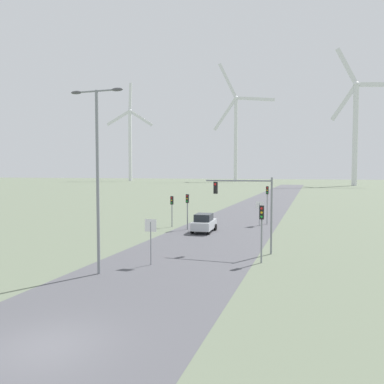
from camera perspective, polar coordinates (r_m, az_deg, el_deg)
The scene contains 14 objects.
ground_plane at distance 14.71m, azimuth -21.26°, elevation -21.09°, with size 600.00×600.00×0.00m, color #5B6651.
road_surface at distance 59.29m, azimuth 9.43°, elevation -2.73°, with size 10.00×240.00×0.01m.
streetlamp at distance 22.31m, azimuth -14.22°, elevation 4.73°, with size 3.37×0.32×10.69m.
stop_sign_near at distance 24.21m, azimuth -6.31°, elevation -6.21°, with size 0.81×0.07×2.96m.
stop_sign_far at distance 41.78m, azimuth 10.24°, elevation -2.55°, with size 0.81×0.07×2.72m.
traffic_light_post_near_left at distance 40.46m, azimuth -3.08°, elevation -1.90°, with size 0.28×0.34×3.34m.
traffic_light_post_near_right at distance 24.88m, azimuth 10.57°, elevation -4.35°, with size 0.28×0.33×3.78m.
traffic_light_post_mid_left at distance 38.61m, azimuth -0.72°, elevation -1.78°, with size 0.28×0.34×3.67m.
traffic_light_post_mid_right at distance 43.29m, azimuth 11.40°, elevation -0.68°, with size 0.28×0.33×4.34m.
traffic_light_mast_overhead at distance 27.82m, azimuth 8.37°, elevation -0.94°, with size 4.97×0.35×5.58m.
car_approaching at distance 37.24m, azimuth 1.85°, elevation -4.72°, with size 2.06×4.21×1.83m.
wind_turbine_far_left at distance 248.92m, azimuth -9.42°, elevation 8.09°, with size 31.98×2.75×63.37m.
wind_turbine_left at distance 232.96m, azimuth 6.69°, elevation 9.38°, with size 36.48×6.76×72.08m.
wind_turbine_center at distance 176.54m, azimuth 23.65°, elevation 9.51°, with size 27.66×2.94×58.93m.
Camera 1 is at (8.56, -10.37, 5.98)m, focal length 35.00 mm.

